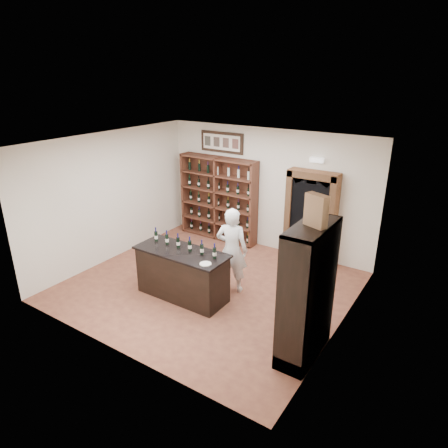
# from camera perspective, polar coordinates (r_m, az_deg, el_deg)

# --- Properties ---
(floor) EXTENTS (5.50, 5.50, 0.00)m
(floor) POSITION_cam_1_polar(r_m,az_deg,el_deg) (8.51, -2.22, -8.85)
(floor) COLOR brown
(floor) RESTS_ON ground
(ceiling) EXTENTS (5.50, 5.50, 0.00)m
(ceiling) POSITION_cam_1_polar(r_m,az_deg,el_deg) (7.48, -2.55, 11.49)
(ceiling) COLOR white
(ceiling) RESTS_ON wall_back
(wall_back) EXTENTS (5.50, 0.04, 3.00)m
(wall_back) POSITION_cam_1_polar(r_m,az_deg,el_deg) (9.90, 6.10, 4.88)
(wall_back) COLOR silver
(wall_back) RESTS_ON ground
(wall_left) EXTENTS (0.04, 5.00, 3.00)m
(wall_left) POSITION_cam_1_polar(r_m,az_deg,el_deg) (9.66, -15.80, 3.77)
(wall_left) COLOR silver
(wall_left) RESTS_ON ground
(wall_right) EXTENTS (0.04, 5.00, 3.00)m
(wall_right) POSITION_cam_1_polar(r_m,az_deg,el_deg) (6.76, 16.99, -3.85)
(wall_right) COLOR silver
(wall_right) RESTS_ON ground
(wine_shelf) EXTENTS (2.20, 0.38, 2.20)m
(wine_shelf) POSITION_cam_1_polar(r_m,az_deg,el_deg) (10.51, -0.71, 3.69)
(wine_shelf) COLOR #552D1D
(wine_shelf) RESTS_ON ground
(framed_picture) EXTENTS (1.25, 0.04, 0.52)m
(framed_picture) POSITION_cam_1_polar(r_m,az_deg,el_deg) (10.29, -0.31, 11.61)
(framed_picture) COLOR black
(framed_picture) RESTS_ON wall_back
(arched_doorway) EXTENTS (1.17, 0.35, 2.17)m
(arched_doorway) POSITION_cam_1_polar(r_m,az_deg,el_deg) (9.38, 12.30, 1.26)
(arched_doorway) COLOR black
(arched_doorway) RESTS_ON ground
(emergency_light) EXTENTS (0.30, 0.10, 0.10)m
(emergency_light) POSITION_cam_1_polar(r_m,az_deg,el_deg) (9.13, 13.13, 8.89)
(emergency_light) COLOR white
(emergency_light) RESTS_ON wall_back
(tasting_counter) EXTENTS (1.88, 0.78, 1.00)m
(tasting_counter) POSITION_cam_1_polar(r_m,az_deg,el_deg) (7.96, -5.98, -7.13)
(tasting_counter) COLOR black
(tasting_counter) RESTS_ON ground
(counter_bottle_0) EXTENTS (0.07, 0.07, 0.30)m
(counter_bottle_0) POSITION_cam_1_polar(r_m,az_deg,el_deg) (8.20, -9.68, -1.73)
(counter_bottle_0) COLOR black
(counter_bottle_0) RESTS_ON tasting_counter
(counter_bottle_1) EXTENTS (0.07, 0.07, 0.30)m
(counter_bottle_1) POSITION_cam_1_polar(r_m,az_deg,el_deg) (8.01, -8.16, -2.18)
(counter_bottle_1) COLOR black
(counter_bottle_1) RESTS_ON tasting_counter
(counter_bottle_2) EXTENTS (0.07, 0.07, 0.30)m
(counter_bottle_2) POSITION_cam_1_polar(r_m,az_deg,el_deg) (7.84, -6.57, -2.65)
(counter_bottle_2) COLOR black
(counter_bottle_2) RESTS_ON tasting_counter
(counter_bottle_3) EXTENTS (0.07, 0.07, 0.30)m
(counter_bottle_3) POSITION_cam_1_polar(r_m,az_deg,el_deg) (7.67, -4.91, -3.13)
(counter_bottle_3) COLOR black
(counter_bottle_3) RESTS_ON tasting_counter
(counter_bottle_4) EXTENTS (0.07, 0.07, 0.30)m
(counter_bottle_4) POSITION_cam_1_polar(r_m,az_deg,el_deg) (7.51, -3.17, -3.63)
(counter_bottle_4) COLOR black
(counter_bottle_4) RESTS_ON tasting_counter
(counter_bottle_5) EXTENTS (0.07, 0.07, 0.30)m
(counter_bottle_5) POSITION_cam_1_polar(r_m,az_deg,el_deg) (7.36, -1.36, -4.15)
(counter_bottle_5) COLOR black
(counter_bottle_5) RESTS_ON tasting_counter
(side_cabinet) EXTENTS (0.48, 1.20, 2.20)m
(side_cabinet) POSITION_cam_1_polar(r_m,az_deg,el_deg) (6.42, 11.86, -12.38)
(side_cabinet) COLOR black
(side_cabinet) RESTS_ON ground
(shopkeeper) EXTENTS (0.74, 0.58, 1.77)m
(shopkeeper) POSITION_cam_1_polar(r_m,az_deg,el_deg) (7.99, 1.13, -3.77)
(shopkeeper) COLOR white
(shopkeeper) RESTS_ON ground
(plate) EXTENTS (0.21, 0.21, 0.02)m
(plate) POSITION_cam_1_polar(r_m,az_deg,el_deg) (7.18, -2.66, -5.72)
(plate) COLOR silver
(plate) RESTS_ON tasting_counter
(wine_crate) EXTENTS (0.36, 0.24, 0.47)m
(wine_crate) POSITION_cam_1_polar(r_m,az_deg,el_deg) (5.66, 13.03, 1.88)
(wine_crate) COLOR tan
(wine_crate) RESTS_ON side_cabinet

